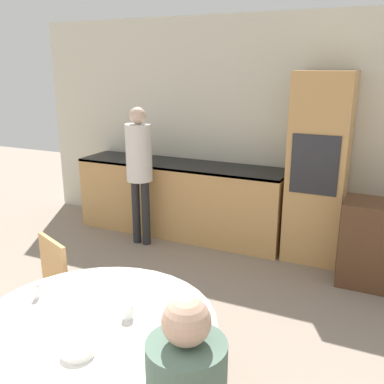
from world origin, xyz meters
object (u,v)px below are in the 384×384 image
at_px(cup, 128,311).
at_px(bowl_near, 78,351).
at_px(oven_unit, 318,169).
at_px(person_standing, 139,161).
at_px(chair_far_left, 43,294).
at_px(dining_table, 97,359).

height_order(cup, bowl_near, cup).
bearing_deg(cup, oven_unit, 79.81).
height_order(oven_unit, person_standing, oven_unit).
bearing_deg(chair_far_left, oven_unit, 83.65).
distance_m(dining_table, cup, 0.32).
bearing_deg(bowl_near, oven_unit, 80.12).
height_order(chair_far_left, cup, chair_far_left).
distance_m(chair_far_left, bowl_near, 1.15).
relative_size(dining_table, bowl_near, 8.11).
xyz_separation_m(dining_table, cup, (0.14, 0.12, 0.27)).
distance_m(oven_unit, bowl_near, 3.28).
bearing_deg(bowl_near, cup, 82.68).
bearing_deg(chair_far_left, dining_table, -5.70).
bearing_deg(dining_table, cup, 40.29).
xyz_separation_m(person_standing, cup, (1.38, -2.37, -0.22)).
distance_m(cup, bowl_near, 0.36).
xyz_separation_m(chair_far_left, person_standing, (-0.45, 2.05, 0.51)).
bearing_deg(bowl_near, dining_table, 110.77).
relative_size(person_standing, cup, 19.76).
distance_m(chair_far_left, person_standing, 2.16).
xyz_separation_m(cup, bowl_near, (-0.05, -0.35, -0.02)).
relative_size(dining_table, chair_far_left, 1.47).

